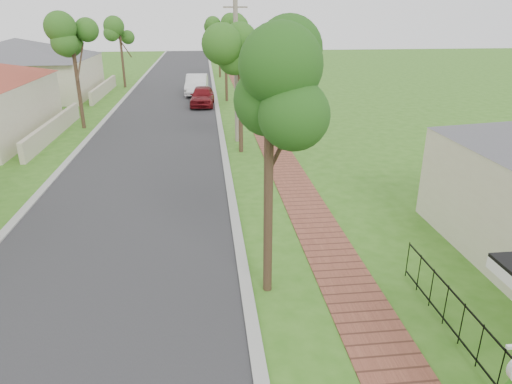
{
  "coord_description": "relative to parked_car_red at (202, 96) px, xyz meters",
  "views": [
    {
      "loc": [
        -0.18,
        -5.91,
        6.51
      ],
      "look_at": [
        1.21,
        6.67,
        1.5
      ],
      "focal_mm": 32.0,
      "sensor_mm": 36.0,
      "label": 1
    }
  ],
  "objects": [
    {
      "name": "road",
      "position": [
        -2.62,
        -8.21,
        -0.71
      ],
      "size": [
        7.0,
        120.0,
        0.02
      ],
      "primitive_type": "cube",
      "color": "#28282B",
      "rests_on": "ground"
    },
    {
      "name": "kerb_right",
      "position": [
        1.03,
        -8.21,
        -0.71
      ],
      "size": [
        0.3,
        120.0,
        0.1
      ],
      "primitive_type": "cube",
      "color": "#9E9E99",
      "rests_on": "ground"
    },
    {
      "name": "kerb_left",
      "position": [
        -6.27,
        -8.21,
        -0.71
      ],
      "size": [
        0.3,
        120.0,
        0.1
      ],
      "primitive_type": "cube",
      "color": "#9E9E99",
      "rests_on": "ground"
    },
    {
      "name": "sidewalk",
      "position": [
        3.63,
        -8.21,
        -0.71
      ],
      "size": [
        1.5,
        120.0,
        0.03
      ],
      "primitive_type": "cube",
      "color": "brown",
      "rests_on": "ground"
    },
    {
      "name": "picket_fence",
      "position": [
        5.28,
        -28.21,
        -0.18
      ],
      "size": [
        0.03,
        8.02,
        1.0
      ],
      "color": "black",
      "rests_on": "ground"
    },
    {
      "name": "street_trees",
      "position": [
        -2.49,
        -1.36,
        3.83
      ],
      "size": [
        10.7,
        37.65,
        5.89
      ],
      "color": "#382619",
      "rests_on": "ground"
    },
    {
      "name": "far_house_grey",
      "position": [
        -14.59,
        5.79,
        1.63
      ],
      "size": [
        15.56,
        15.56,
        4.6
      ],
      "color": "beige",
      "rests_on": "ground"
    },
    {
      "name": "parked_car_red",
      "position": [
        0.0,
        0.0,
        0.0
      ],
      "size": [
        1.93,
        4.25,
        1.42
      ],
      "primitive_type": "imported",
      "rotation": [
        0.0,
        0.0,
        -0.06
      ],
      "color": "maroon",
      "rests_on": "ground"
    },
    {
      "name": "parked_car_white",
      "position": [
        -0.45,
        5.08,
        0.1
      ],
      "size": [
        1.94,
        4.99,
        1.62
      ],
      "primitive_type": "imported",
      "rotation": [
        0.0,
        0.0,
        -0.05
      ],
      "color": "white",
      "rests_on": "ground"
    },
    {
      "name": "near_tree",
      "position": [
        1.57,
        -24.41,
        4.18
      ],
      "size": [
        2.39,
        2.39,
        6.13
      ],
      "color": "#382619",
      "rests_on": "ground"
    },
    {
      "name": "utility_pole",
      "position": [
        1.84,
        -10.21,
        2.91
      ],
      "size": [
        1.2,
        0.24,
        7.12
      ],
      "color": "gray",
      "rests_on": "ground"
    }
  ]
}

